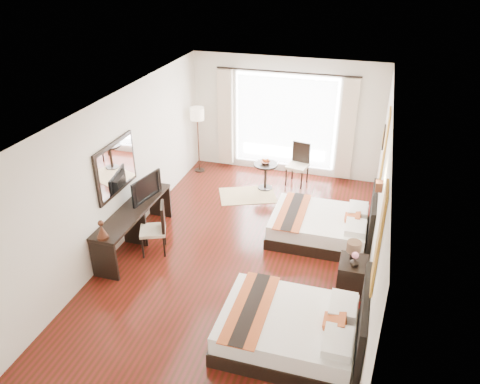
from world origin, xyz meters
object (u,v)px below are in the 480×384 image
(console_desk, at_px, (135,226))
(television, at_px, (143,187))
(fruit_bowl, at_px, (265,163))
(vase, at_px, (354,264))
(nightstand, at_px, (352,275))
(table_lamp, at_px, (354,248))
(floor_lamp, at_px, (197,118))
(window_chair, at_px, (297,172))
(desk_chair, at_px, (155,238))
(side_table, at_px, (265,176))
(bed_far, at_px, (324,226))
(bed_near, at_px, (295,329))

(console_desk, xyz_separation_m, television, (0.02, 0.43, 0.61))
(fruit_bowl, bearing_deg, vase, -55.10)
(nightstand, distance_m, table_lamp, 0.48)
(console_desk, relative_size, floor_lamp, 1.36)
(floor_lamp, height_order, window_chair, floor_lamp)
(nightstand, xyz_separation_m, television, (-3.96, 0.61, 0.72))
(console_desk, bearing_deg, desk_chair, -14.95)
(fruit_bowl, bearing_deg, window_chair, 34.54)
(console_desk, height_order, side_table, console_desk)
(nightstand, bearing_deg, console_desk, 177.45)
(floor_lamp, bearing_deg, bed_far, -32.71)
(television, bearing_deg, vase, -88.73)
(television, bearing_deg, table_lamp, -86.34)
(table_lamp, bearing_deg, bed_far, 114.83)
(bed_near, height_order, side_table, bed_near)
(fruit_bowl, bearing_deg, floor_lamp, 165.60)
(bed_far, relative_size, table_lamp, 5.23)
(fruit_bowl, bearing_deg, desk_chair, -113.63)
(nightstand, relative_size, console_desk, 0.25)
(desk_chair, bearing_deg, floor_lamp, -105.57)
(bed_far, relative_size, desk_chair, 1.95)
(desk_chair, xyz_separation_m, side_table, (1.33, 3.00, 0.02))
(floor_lamp, xyz_separation_m, window_chair, (2.45, -0.00, -1.07))
(table_lamp, height_order, fruit_bowl, table_lamp)
(nightstand, distance_m, window_chair, 3.84)
(vase, distance_m, fruit_bowl, 3.87)
(bed_far, xyz_separation_m, vase, (0.64, -1.47, 0.30))
(side_table, bearing_deg, floor_lamp, 165.37)
(television, bearing_deg, console_desk, -171.19)
(nightstand, bearing_deg, side_table, 125.73)
(table_lamp, distance_m, console_desk, 3.97)
(vase, height_order, window_chair, window_chair)
(nightstand, relative_size, vase, 3.81)
(nightstand, bearing_deg, bed_far, 114.92)
(television, relative_size, window_chair, 0.84)
(table_lamp, distance_m, vase, 0.25)
(vase, bearing_deg, window_chair, 113.09)
(vase, bearing_deg, side_table, 124.87)
(nightstand, relative_size, floor_lamp, 0.34)
(table_lamp, bearing_deg, bed_near, -112.47)
(table_lamp, height_order, side_table, table_lamp)
(side_table, height_order, window_chair, window_chair)
(bed_far, relative_size, console_desk, 0.86)
(bed_near, relative_size, window_chair, 2.01)
(nightstand, height_order, floor_lamp, floor_lamp)
(console_desk, bearing_deg, bed_near, -26.36)
(bed_near, bearing_deg, table_lamp, 67.53)
(floor_lamp, bearing_deg, fruit_bowl, -14.40)
(nightstand, relative_size, desk_chair, 0.58)
(vase, height_order, fruit_bowl, fruit_bowl)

